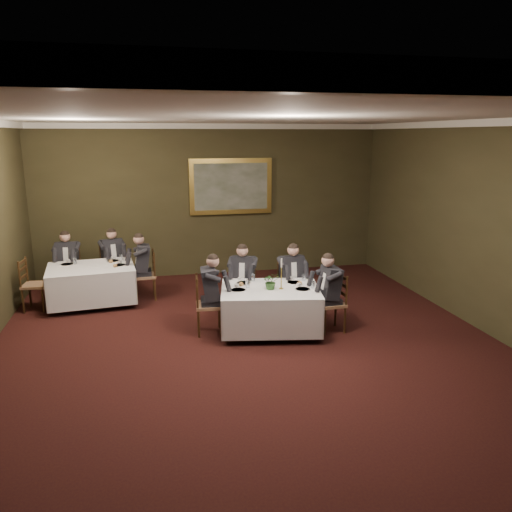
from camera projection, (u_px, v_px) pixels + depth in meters
name	position (u px, v px, depth m)	size (l,w,h in m)	color
ground	(258.00, 363.00, 7.31)	(10.00, 10.00, 0.00)	black
ceiling	(258.00, 115.00, 6.49)	(8.00, 10.00, 0.10)	silver
back_wall	(211.00, 201.00, 11.64)	(8.00, 0.10, 3.50)	#36311B
front_wall	(511.00, 491.00, 2.16)	(8.00, 0.10, 3.50)	#36311B
right_wall	(509.00, 234.00, 7.74)	(0.10, 10.00, 3.50)	#36311B
crown_molding	(258.00, 120.00, 6.50)	(8.00, 10.00, 0.12)	white
table_main	(270.00, 306.00, 8.37)	(1.84, 1.52, 0.67)	black
table_second	(92.00, 282.00, 9.75)	(1.76, 1.41, 0.67)	black
chair_main_backleft	(243.00, 300.00, 9.21)	(0.56, 0.55, 1.00)	#8E6848
diner_main_backleft	(243.00, 288.00, 9.14)	(0.54, 0.59, 1.35)	black
chair_main_backright	(291.00, 299.00, 9.24)	(0.47, 0.45, 1.00)	#8E6848
diner_main_backright	(291.00, 288.00, 9.18)	(0.44, 0.51, 1.35)	black
chair_main_endleft	(209.00, 316.00, 8.37)	(0.45, 0.47, 1.00)	#8E6848
diner_main_endleft	(209.00, 304.00, 8.31)	(0.51, 0.44, 1.35)	black
chair_main_endright	(331.00, 315.00, 8.45)	(0.44, 0.46, 1.00)	#8E6848
diner_main_endright	(331.00, 302.00, 8.39)	(0.50, 0.44, 1.35)	black
chair_sec_backleft	(70.00, 281.00, 10.43)	(0.48, 0.46, 1.00)	#8E6848
diner_sec_backleft	(69.00, 270.00, 10.36)	(0.45, 0.52, 1.35)	black
chair_sec_backright	(113.00, 277.00, 10.70)	(0.56, 0.55, 1.00)	#8E6848
diner_sec_backright	(113.00, 267.00, 10.63)	(0.54, 0.59, 1.35)	black
chair_sec_endright	(146.00, 285.00, 10.11)	(0.44, 0.46, 1.00)	#8E6848
diner_sec_endright	(145.00, 274.00, 10.05)	(0.50, 0.43, 1.35)	black
chair_sec_endleft	(36.00, 295.00, 9.48)	(0.47, 0.49, 1.00)	#8E6848
centerpiece	(271.00, 280.00, 8.23)	(0.26, 0.23, 0.29)	#2D5926
candlestick	(281.00, 277.00, 8.23)	(0.08, 0.08, 0.54)	gold
place_setting_table_main	(246.00, 280.00, 8.64)	(0.33, 0.31, 0.14)	white
place_setting_table_second	(70.00, 262.00, 9.89)	(0.33, 0.31, 0.14)	white
painting	(231.00, 186.00, 11.60)	(1.94, 0.09, 1.29)	#E7C554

